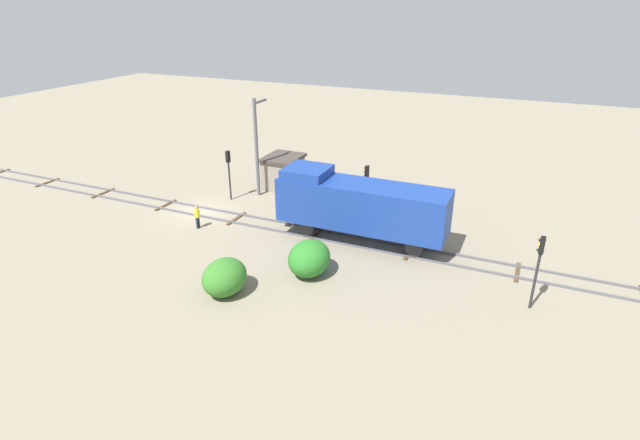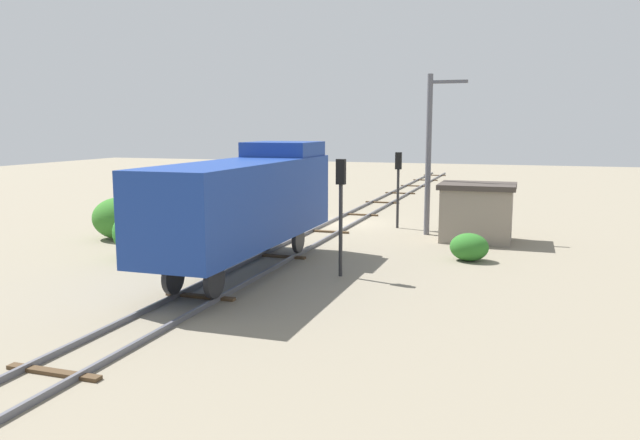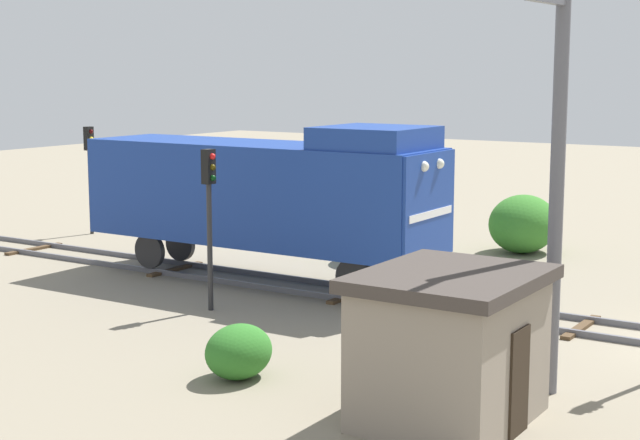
{
  "view_description": "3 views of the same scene",
  "coord_description": "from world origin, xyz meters",
  "views": [
    {
      "loc": [
        28.27,
        22.45,
        14.91
      ],
      "look_at": [
        0.94,
        10.42,
        1.6
      ],
      "focal_mm": 28.0,
      "sensor_mm": 36.0,
      "label": 1
    },
    {
      "loc": [
        -9.69,
        33.33,
        5.4
      ],
      "look_at": [
        -1.29,
        8.13,
        1.4
      ],
      "focal_mm": 35.0,
      "sensor_mm": 36.0,
      "label": 2
    },
    {
      "loc": [
        -23.01,
        -3.95,
        6.27
      ],
      "look_at": [
        0.59,
        11.23,
        1.96
      ],
      "focal_mm": 55.0,
      "sensor_mm": 36.0,
      "label": 3
    }
  ],
  "objects": [
    {
      "name": "traffic_signal_mid",
      "position": [
        -3.4,
        12.09,
        2.95
      ],
      "size": [
        0.32,
        0.34,
        4.25
      ],
      "color": "#262628",
      "rests_on": "ground"
    },
    {
      "name": "traffic_signal_far",
      "position": [
        3.6,
        23.65,
        2.88
      ],
      "size": [
        0.32,
        0.34,
        4.13
      ],
      "color": "#262628",
      "rests_on": "ground"
    },
    {
      "name": "locomotive",
      "position": [
        0.0,
        12.75,
        2.77
      ],
      "size": [
        2.9,
        11.6,
        4.6
      ],
      "color": "navy",
      "rests_on": "railway_track"
    },
    {
      "name": "bush_near",
      "position": [
        5.1,
        11.56,
        1.06
      ],
      "size": [
        2.91,
        2.38,
        2.12
      ],
      "primitive_type": "ellipsoid",
      "color": "#297426",
      "rests_on": "ground"
    },
    {
      "name": "bush_far",
      "position": [
        -7.6,
        7.95,
        0.56
      ],
      "size": [
        1.55,
        1.27,
        1.13
      ],
      "primitive_type": "ellipsoid",
      "color": "#2E7126",
      "rests_on": "ground"
    },
    {
      "name": "relay_hut",
      "position": [
        -7.5,
        3.27,
        1.39
      ],
      "size": [
        3.5,
        2.9,
        2.74
      ],
      "color": "gray",
      "rests_on": "ground"
    },
    {
      "name": "catenary_mast",
      "position": [
        -5.06,
        2.27,
        4.21
      ],
      "size": [
        1.94,
        0.28,
        7.92
      ],
      "color": "#595960",
      "rests_on": "ground"
    },
    {
      "name": "bush_mid",
      "position": [
        8.84,
        8.21,
        1.01
      ],
      "size": [
        2.78,
        2.27,
        2.02
      ],
      "primitive_type": "ellipsoid",
      "color": "#327326",
      "rests_on": "ground"
    }
  ]
}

